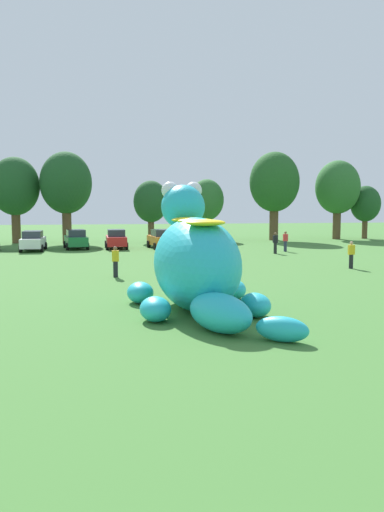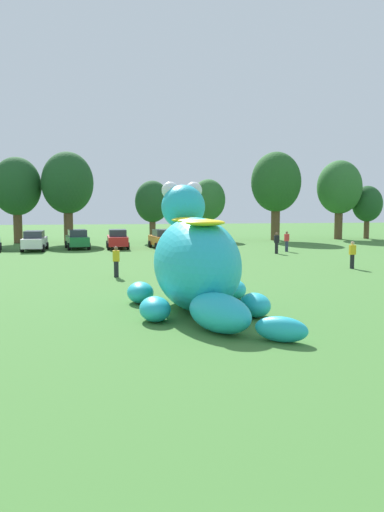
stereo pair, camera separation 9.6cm
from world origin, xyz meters
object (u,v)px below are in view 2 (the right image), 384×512
at_px(car_red, 117,239).
at_px(car_orange, 163,239).
at_px(spectator_far_side, 116,262).
at_px(spectator_mid_field, 277,243).
at_px(spectator_wandering, 352,255).
at_px(car_green, 77,239).
at_px(giant_inflatable_creature, 196,262).
at_px(car_white, 35,241).
at_px(spectator_by_cars, 175,244).
at_px(spectator_near_inflatable, 287,241).

distance_m(car_red, car_orange, 4.03).
height_order(car_red, spectator_far_side, car_red).
xyz_separation_m(spectator_mid_field, spectator_wandering, (1.69, -10.02, 0.00)).
xyz_separation_m(car_green, spectator_far_side, (3.26, -18.49, -0.01)).
bearing_deg(car_green, giant_inflatable_creature, -77.38).
bearing_deg(car_orange, car_green, 173.62).
bearing_deg(car_white, spectator_by_cars, -22.77).
distance_m(spectator_near_inflatable, spectator_far_side, 19.45).
relative_size(giant_inflatable_creature, spectator_near_inflatable, 5.64).
height_order(car_white, car_green, same).
distance_m(car_green, spectator_mid_field, 17.59).
distance_m(car_red, spectator_wandering, 21.98).
bearing_deg(spectator_by_cars, spectator_near_inflatable, 5.67).
relative_size(giant_inflatable_creature, car_green, 2.23).
distance_m(car_orange, spectator_far_side, 18.16).
relative_size(giant_inflatable_creature, spectator_by_cars, 5.64).
relative_size(car_white, car_green, 0.95).
distance_m(spectator_by_cars, spectator_far_side, 13.09).
distance_m(giant_inflatable_creature, car_white, 28.14).
bearing_deg(car_white, giant_inflatable_creature, -69.79).
relative_size(giant_inflatable_creature, car_orange, 2.24).
relative_size(car_orange, spectator_by_cars, 2.52).
height_order(car_green, spectator_wandering, car_green).
bearing_deg(car_red, spectator_wandering, -49.31).
bearing_deg(spectator_mid_field, spectator_by_cars, 175.58).
relative_size(spectator_near_inflatable, spectator_by_cars, 1.00).
xyz_separation_m(car_orange, spectator_wandering, (10.34, -16.09, -0.01)).
height_order(car_orange, spectator_near_inflatable, car_orange).
xyz_separation_m(spectator_mid_field, spectator_far_side, (-12.92, -11.58, 0.00)).
xyz_separation_m(giant_inflatable_creature, car_white, (-9.72, 26.39, -0.98)).
height_order(spectator_wandering, spectator_far_side, same).
bearing_deg(car_orange, spectator_wandering, -57.27).
height_order(car_red, spectator_near_inflatable, car_red).
xyz_separation_m(car_green, spectator_by_cars, (7.98, -6.27, -0.01)).
bearing_deg(giant_inflatable_creature, car_green, 102.62).
xyz_separation_m(car_red, spectator_by_cars, (4.44, -6.01, -0.01)).
bearing_deg(car_white, spectator_near_inflatable, -10.38).
height_order(spectator_by_cars, spectator_far_side, same).
distance_m(car_green, spectator_wandering, 24.61).
distance_m(car_white, car_orange, 11.02).
bearing_deg(car_orange, spectator_far_side, -103.61).
xyz_separation_m(giant_inflatable_creature, car_red, (-2.70, 27.59, -0.98)).
relative_size(car_white, car_red, 0.99).
xyz_separation_m(car_red, car_orange, (3.99, -0.58, 0.00)).
distance_m(spectator_near_inflatable, spectator_wandering, 11.61).
relative_size(car_green, car_red, 1.04).
bearing_deg(car_white, car_green, 22.87).
distance_m(spectator_mid_field, spectator_far_side, 17.35).
height_order(car_white, spectator_wandering, car_white).
distance_m(car_red, spectator_mid_field, 14.28).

